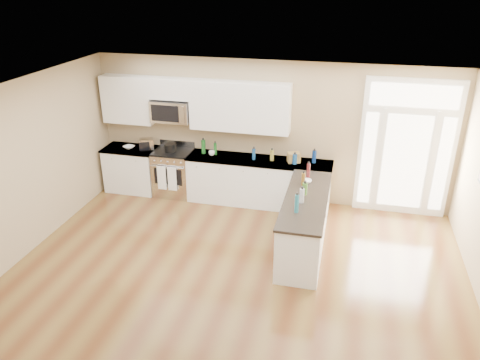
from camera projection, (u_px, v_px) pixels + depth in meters
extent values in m
plane|color=#5B3319|center=(213.00, 327.00, 6.17)|extent=(8.00, 8.00, 0.00)
plane|color=tan|center=(270.00, 133.00, 9.13)|extent=(7.00, 0.00, 7.00)
plane|color=white|center=(207.00, 123.00, 5.01)|extent=(8.00, 8.00, 0.00)
cube|color=white|center=(132.00, 170.00, 9.86)|extent=(1.06, 0.62, 0.90)
cube|color=black|center=(134.00, 187.00, 10.03)|extent=(1.02, 0.52, 0.10)
cube|color=black|center=(130.00, 149.00, 9.67)|extent=(1.10, 0.66, 0.04)
cube|color=white|center=(258.00, 182.00, 9.28)|extent=(2.81, 0.62, 0.90)
cube|color=black|center=(258.00, 200.00, 9.45)|extent=(2.77, 0.52, 0.10)
cube|color=black|center=(259.00, 160.00, 9.09)|extent=(2.85, 0.66, 0.04)
cube|color=white|center=(305.00, 224.00, 7.77)|extent=(0.65, 2.28, 0.90)
cube|color=black|center=(303.00, 244.00, 7.93)|extent=(0.61, 2.18, 0.10)
cube|color=black|center=(306.00, 199.00, 7.57)|extent=(0.69, 2.32, 0.04)
cube|color=white|center=(128.00, 99.00, 9.39)|extent=(1.04, 0.33, 0.95)
cube|color=white|center=(240.00, 107.00, 8.89)|extent=(1.94, 0.33, 0.95)
cube|color=white|center=(171.00, 88.00, 9.08)|extent=(0.82, 0.33, 0.40)
cube|color=silver|center=(172.00, 111.00, 9.23)|extent=(0.78, 0.40, 0.42)
cube|color=black|center=(165.00, 114.00, 9.06)|extent=(0.56, 0.01, 0.32)
cube|color=white|center=(406.00, 149.00, 8.59)|extent=(1.70, 0.08, 2.60)
cube|color=white|center=(404.00, 162.00, 8.65)|extent=(0.78, 0.02, 1.80)
cube|color=white|center=(368.00, 159.00, 8.79)|extent=(0.22, 0.02, 1.80)
cube|color=white|center=(442.00, 166.00, 8.51)|extent=(0.22, 0.02, 1.80)
cube|color=white|center=(415.00, 96.00, 8.14)|extent=(1.50, 0.02, 0.40)
cube|color=silver|center=(174.00, 173.00, 9.66)|extent=(0.76, 0.62, 0.92)
cube|color=black|center=(172.00, 152.00, 9.47)|extent=(0.76, 0.60, 0.03)
cube|color=silver|center=(178.00, 144.00, 9.70)|extent=(0.76, 0.04, 0.14)
cube|color=black|center=(168.00, 177.00, 9.36)|extent=(0.58, 0.01, 0.34)
cylinder|color=silver|center=(167.00, 167.00, 9.24)|extent=(0.70, 0.02, 0.02)
cube|color=white|center=(162.00, 178.00, 9.36)|extent=(0.18, 0.02, 0.50)
cube|color=white|center=(172.00, 179.00, 9.31)|extent=(0.18, 0.02, 0.50)
cylinder|color=black|center=(170.00, 147.00, 9.42)|extent=(0.28, 0.28, 0.18)
cube|color=silver|center=(147.00, 144.00, 9.53)|extent=(0.33, 0.30, 0.23)
cube|color=olive|center=(294.00, 157.00, 8.92)|extent=(0.28, 0.24, 0.19)
imported|color=white|center=(129.00, 147.00, 9.63)|extent=(0.27, 0.27, 0.05)
imported|color=white|center=(307.00, 181.00, 8.09)|extent=(0.22, 0.22, 0.05)
imported|color=white|center=(212.00, 153.00, 9.26)|extent=(0.15, 0.15, 0.09)
cylinder|color=#19591E|center=(215.00, 149.00, 9.27)|extent=(0.06, 0.06, 0.24)
cylinder|color=navy|center=(295.00, 159.00, 8.83)|extent=(0.09, 0.09, 0.19)
cylinder|color=brown|center=(303.00, 179.00, 7.95)|extent=(0.07, 0.07, 0.22)
cylinder|color=olive|center=(272.00, 155.00, 9.00)|extent=(0.07, 0.07, 0.21)
cylinder|color=#26727F|center=(297.00, 204.00, 7.05)|extent=(0.06, 0.06, 0.29)
cylinder|color=#591919|center=(308.00, 171.00, 8.19)|extent=(0.06, 0.06, 0.28)
cylinder|color=#B2B2B7|center=(302.00, 196.00, 7.36)|extent=(0.08, 0.08, 0.23)
cylinder|color=navy|center=(314.00, 157.00, 8.89)|extent=(0.08, 0.08, 0.24)
cylinder|color=#3F7226|center=(305.00, 189.00, 7.63)|extent=(0.09, 0.09, 0.20)
cylinder|color=#19591E|center=(203.00, 147.00, 9.33)|extent=(0.09, 0.09, 0.28)
cylinder|color=navy|center=(254.00, 154.00, 9.04)|extent=(0.07, 0.07, 0.22)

